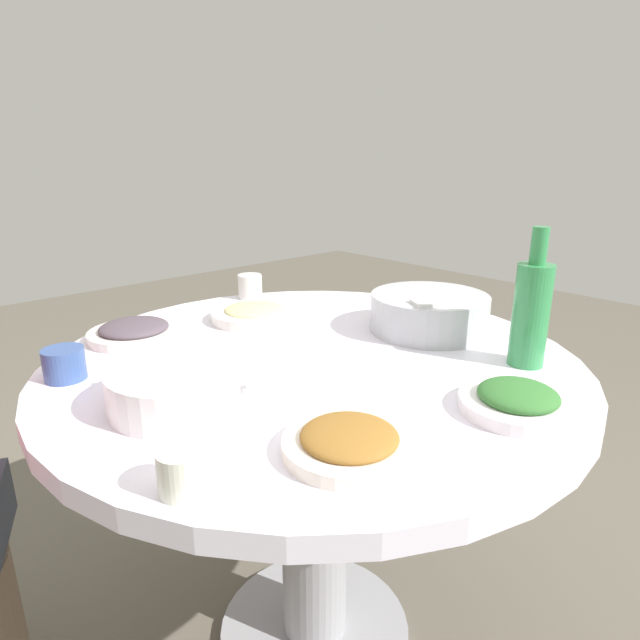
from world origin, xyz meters
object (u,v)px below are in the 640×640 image
(dish_greens, at_px, (517,400))
(tea_cup_near, at_px, (250,286))
(dish_noodles, at_px, (255,313))
(rice_bowl, at_px, (429,312))
(green_bottle, at_px, (531,311))
(dish_eggplant, at_px, (134,331))
(soup_bowl, at_px, (181,387))
(dish_stirfry, at_px, (349,442))
(tea_cup_far, at_px, (183,471))
(tea_cup_side, at_px, (64,364))
(round_dining_table, at_px, (314,427))

(dish_greens, distance_m, tea_cup_near, 0.91)
(dish_noodles, bearing_deg, rice_bowl, -54.30)
(green_bottle, bearing_deg, dish_eggplant, 127.15)
(soup_bowl, distance_m, green_bottle, 0.69)
(dish_stirfry, xyz_separation_m, dish_greens, (0.30, -0.10, 0.00))
(dish_noodles, xyz_separation_m, tea_cup_near, (0.12, 0.19, 0.02))
(dish_stirfry, relative_size, tea_cup_far, 3.06)
(dish_greens, distance_m, tea_cup_far, 0.55)
(soup_bowl, relative_size, dish_noodles, 1.12)
(green_bottle, xyz_separation_m, tea_cup_side, (-0.72, 0.56, -0.08))
(round_dining_table, relative_size, dish_noodles, 4.99)
(soup_bowl, bearing_deg, dish_eggplant, 77.45)
(round_dining_table, bearing_deg, green_bottle, -48.79)
(dish_eggplant, xyz_separation_m, tea_cup_side, (-0.20, -0.13, 0.01))
(green_bottle, relative_size, tea_cup_side, 3.66)
(dish_greens, bearing_deg, dish_eggplant, 112.03)
(rice_bowl, bearing_deg, tea_cup_near, 104.36)
(dish_stirfry, xyz_separation_m, green_bottle, (0.51, -0.01, 0.10))
(green_bottle, bearing_deg, tea_cup_near, 97.83)
(dish_eggplant, bearing_deg, soup_bowl, -102.55)
(dish_noodles, distance_m, dish_greens, 0.71)
(soup_bowl, xyz_separation_m, tea_cup_far, (-0.12, -0.22, -0.00))
(tea_cup_near, relative_size, tea_cup_far, 1.11)
(dish_eggplant, relative_size, tea_cup_side, 2.73)
(dish_eggplant, relative_size, tea_cup_near, 2.95)
(dish_greens, height_order, tea_cup_near, tea_cup_near)
(rice_bowl, relative_size, dish_eggplant, 1.35)
(dish_greens, bearing_deg, soup_bowl, 135.22)
(dish_eggplant, relative_size, tea_cup_far, 3.26)
(dish_eggplant, xyz_separation_m, tea_cup_near, (0.41, 0.12, 0.02))
(tea_cup_near, bearing_deg, green_bottle, -82.17)
(green_bottle, distance_m, tea_cup_near, 0.82)
(green_bottle, height_order, tea_cup_near, green_bottle)
(dish_noodles, relative_size, dish_eggplant, 1.08)
(round_dining_table, relative_size, rice_bowl, 3.97)
(dish_stirfry, height_order, dish_greens, dish_greens)
(dish_greens, xyz_separation_m, green_bottle, (0.21, 0.09, 0.09))
(tea_cup_far, bearing_deg, green_bottle, -6.71)
(tea_cup_near, distance_m, tea_cup_far, 0.95)
(rice_bowl, bearing_deg, soup_bowl, 176.05)
(rice_bowl, height_order, tea_cup_side, rice_bowl)
(dish_greens, relative_size, tea_cup_side, 2.51)
(tea_cup_far, bearing_deg, round_dining_table, 28.94)
(green_bottle, xyz_separation_m, tea_cup_near, (-0.11, 0.81, -0.08))
(round_dining_table, relative_size, dish_eggplant, 5.36)
(round_dining_table, relative_size, dish_greens, 5.82)
(tea_cup_near, height_order, tea_cup_far, tea_cup_near)
(round_dining_table, bearing_deg, soup_bowl, -176.24)
(dish_noodles, bearing_deg, soup_bowl, -140.28)
(green_bottle, relative_size, tea_cup_near, 3.96)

